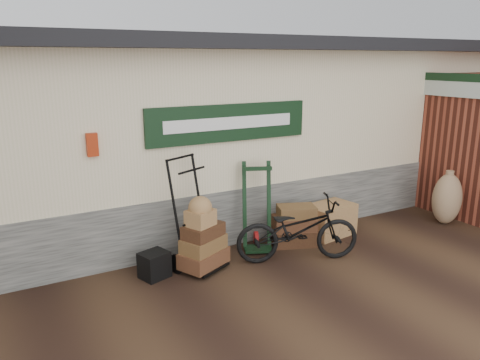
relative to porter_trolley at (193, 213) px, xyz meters
name	(u,v)px	position (x,y,z in m)	size (l,w,h in m)	color
ground	(280,265)	(1.11, -0.54, -0.81)	(80.00, 80.00, 0.00)	black
station_building	(199,129)	(1.10, 2.19, 0.81)	(14.40, 4.10, 3.20)	#4C4C47
brick_outbuilding	(440,137)	(5.80, 0.65, 0.50)	(1.71, 4.51, 2.62)	maroon
porter_trolley	(193,213)	(0.00, 0.00, 0.00)	(0.81, 0.60, 1.61)	black
green_barrow	(257,207)	(1.13, 0.14, -0.13)	(0.49, 0.42, 1.36)	black
suitcase_stack	(294,225)	(1.73, 0.01, -0.49)	(0.72, 0.45, 0.64)	#3A1E12
wicker_hamper	(330,220)	(2.50, 0.06, -0.54)	(0.80, 0.52, 0.52)	olive
black_trunk	(154,265)	(-0.60, -0.04, -0.63)	(0.36, 0.31, 0.36)	black
bicycle	(298,227)	(1.41, -0.53, -0.28)	(1.80, 0.63, 1.05)	black
burlap_sack_left	(447,199)	(4.66, -0.52, -0.35)	(0.57, 0.48, 0.91)	#876749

